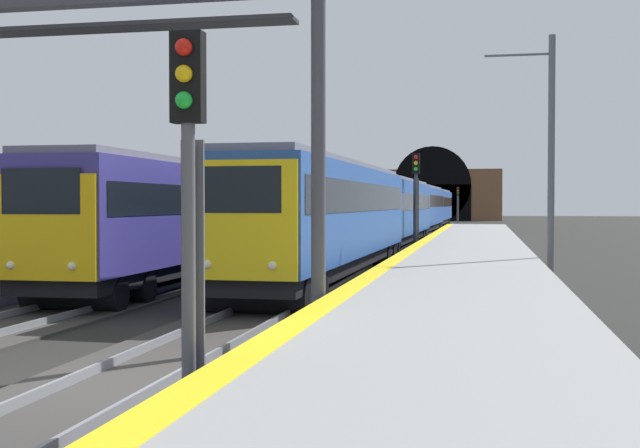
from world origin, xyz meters
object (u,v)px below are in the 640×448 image
(train_main_approaching, at_px, (407,208))
(train_adjacent_platform, at_px, (265,211))
(railway_signal_mid, at_px, (416,194))
(overhead_signal_gantry, at_px, (98,71))
(railway_signal_near, at_px, (189,191))
(railway_signal_far, at_px, (458,201))
(catenary_mast_near, at_px, (550,158))

(train_main_approaching, height_order, train_adjacent_platform, train_adjacent_platform)
(train_main_approaching, bearing_deg, railway_signal_mid, 7.89)
(train_main_approaching, relative_size, overhead_signal_gantry, 8.25)
(train_adjacent_platform, height_order, railway_signal_near, train_adjacent_platform)
(train_main_approaching, relative_size, railway_signal_mid, 14.86)
(train_main_approaching, height_order, railway_signal_mid, railway_signal_mid)
(railway_signal_near, xyz_separation_m, railway_signal_mid, (31.86, 0.00, 0.29))
(railway_signal_near, xyz_separation_m, railway_signal_far, (98.99, 0.00, 0.07))
(overhead_signal_gantry, bearing_deg, train_adjacent_platform, 6.52)
(overhead_signal_gantry, bearing_deg, railway_signal_far, -2.68)
(railway_signal_near, height_order, railway_signal_far, railway_signal_far)
(railway_signal_mid, bearing_deg, train_main_approaching, -173.12)
(railway_signal_far, distance_m, overhead_signal_gantry, 92.79)
(train_main_approaching, bearing_deg, overhead_signal_gantry, -2.44)
(train_adjacent_platform, height_order, railway_signal_mid, railway_signal_mid)
(train_adjacent_platform, xyz_separation_m, railway_signal_mid, (3.90, -6.80, 0.83))
(train_main_approaching, bearing_deg, train_adjacent_platform, -13.33)
(railway_signal_near, bearing_deg, railway_signal_far, -180.00)
(train_adjacent_platform, xyz_separation_m, catenary_mast_near, (-9.97, -12.24, 1.83))
(train_main_approaching, distance_m, railway_signal_far, 51.73)
(train_main_approaching, height_order, railway_signal_far, railway_signal_far)
(train_main_approaching, distance_m, catenary_mast_near, 30.25)
(overhead_signal_gantry, bearing_deg, railway_signal_mid, -9.63)
(catenary_mast_near, bearing_deg, railway_signal_near, 163.19)
(overhead_signal_gantry, distance_m, catenary_mast_near, 15.26)
(railway_signal_near, distance_m, catenary_mast_near, 18.83)
(catenary_mast_near, bearing_deg, overhead_signal_gantry, 140.04)
(train_adjacent_platform, height_order, overhead_signal_gantry, overhead_signal_gantry)
(railway_signal_far, distance_m, catenary_mast_near, 81.19)
(train_adjacent_platform, relative_size, catenary_mast_near, 4.88)
(railway_signal_near, xyz_separation_m, catenary_mast_near, (17.98, -5.43, 1.29))
(train_adjacent_platform, distance_m, railway_signal_mid, 7.89)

